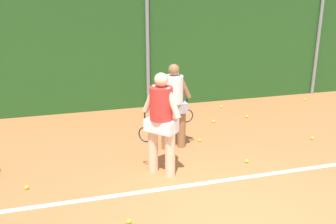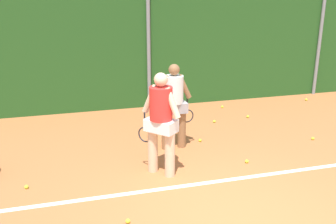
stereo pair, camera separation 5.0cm
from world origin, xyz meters
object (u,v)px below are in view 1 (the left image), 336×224
at_px(player_midcourt, 174,102).
at_px(tennis_ball_6, 221,107).
at_px(tennis_ball_4, 129,221).
at_px(tennis_ball_5, 247,161).
at_px(tennis_ball_3, 200,140).
at_px(tennis_ball_8, 312,138).
at_px(player_foreground_near, 161,119).
at_px(tennis_ball_1, 305,99).
at_px(tennis_ball_9, 214,121).
at_px(tennis_ball_0, 247,116).
at_px(tennis_ball_10, 27,187).

relative_size(player_midcourt, tennis_ball_6, 26.30).
xyz_separation_m(player_midcourt, tennis_ball_4, (-1.37, -2.39, -0.94)).
bearing_deg(tennis_ball_5, tennis_ball_3, 111.91).
relative_size(tennis_ball_4, tennis_ball_8, 1.00).
distance_m(player_foreground_near, tennis_ball_8, 3.73).
height_order(player_foreground_near, player_midcourt, player_foreground_near).
relative_size(player_midcourt, tennis_ball_8, 26.30).
xyz_separation_m(tennis_ball_1, tennis_ball_9, (-3.28, -1.06, 0.00)).
bearing_deg(tennis_ball_4, player_foreground_near, 58.47).
bearing_deg(tennis_ball_3, player_foreground_near, -134.48).
bearing_deg(player_midcourt, tennis_ball_3, 11.61).
height_order(player_midcourt, tennis_ball_1, player_midcourt).
distance_m(tennis_ball_3, tennis_ball_9, 1.29).
bearing_deg(tennis_ball_0, player_midcourt, -150.58).
distance_m(tennis_ball_1, tennis_ball_9, 3.45).
bearing_deg(tennis_ball_9, tennis_ball_5, -96.53).
xyz_separation_m(player_foreground_near, tennis_ball_4, (-0.83, -1.35, -0.98)).
xyz_separation_m(tennis_ball_8, tennis_ball_9, (-1.63, 1.60, 0.00)).
bearing_deg(tennis_ball_1, tennis_ball_5, -136.86).
xyz_separation_m(tennis_ball_0, tennis_ball_4, (-3.69, -3.70, 0.00)).
distance_m(player_midcourt, tennis_ball_3, 1.14).
bearing_deg(tennis_ball_5, tennis_ball_4, -151.98).
bearing_deg(tennis_ball_10, tennis_ball_0, 24.18).
distance_m(tennis_ball_1, tennis_ball_5, 4.85).
relative_size(player_foreground_near, tennis_ball_6, 27.49).
distance_m(tennis_ball_4, tennis_ball_6, 5.74).
bearing_deg(tennis_ball_3, tennis_ball_4, -128.14).
bearing_deg(tennis_ball_4, player_midcourt, 60.23).
distance_m(tennis_ball_0, tennis_ball_10, 5.62).
xyz_separation_m(player_midcourt, tennis_ball_1, (4.65, 2.25, -0.94)).
distance_m(tennis_ball_4, tennis_ball_5, 2.81).
bearing_deg(tennis_ball_8, tennis_ball_5, -160.65).
xyz_separation_m(player_midcourt, tennis_ball_6, (2.03, 2.24, -0.94)).
bearing_deg(tennis_ball_4, tennis_ball_5, 28.02).
relative_size(player_midcourt, tennis_ball_9, 26.30).
bearing_deg(tennis_ball_1, tennis_ball_10, -156.52).
height_order(tennis_ball_4, tennis_ball_9, same).
bearing_deg(tennis_ball_8, player_foreground_near, -169.89).
height_order(tennis_ball_0, tennis_ball_1, same).
bearing_deg(tennis_ball_5, tennis_ball_10, 178.85).
relative_size(player_midcourt, tennis_ball_3, 26.30).
relative_size(player_midcourt, tennis_ball_1, 26.30).
xyz_separation_m(tennis_ball_3, tennis_ball_9, (0.75, 1.05, 0.00)).
bearing_deg(player_foreground_near, tennis_ball_5, -133.67).
bearing_deg(tennis_ball_0, tennis_ball_5, -116.93).
height_order(player_foreground_near, tennis_ball_8, player_foreground_near).
xyz_separation_m(tennis_ball_1, tennis_ball_5, (-3.54, -3.32, 0.00)).
relative_size(tennis_ball_1, tennis_ball_10, 1.00).
distance_m(tennis_ball_3, tennis_ball_8, 2.45).
height_order(tennis_ball_6, tennis_ball_8, same).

